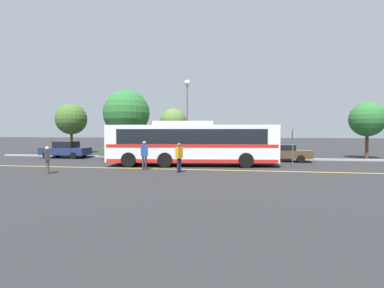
{
  "coord_description": "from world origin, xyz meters",
  "views": [
    {
      "loc": [
        4.67,
        -20.9,
        2.33
      ],
      "look_at": [
        1.22,
        -0.25,
        1.52
      ],
      "focal_mm": 28.0,
      "sensor_mm": 36.0,
      "label": 1
    }
  ],
  "objects": [
    {
      "name": "ground_plane",
      "position": [
        0.0,
        0.0,
        0.0
      ],
      "size": [
        220.0,
        220.0,
        0.0
      ],
      "primitive_type": "plane",
      "color": "#262628"
    },
    {
      "name": "lane_strip_0",
      "position": [
        1.22,
        -2.45,
        0.0
      ],
      "size": [
        31.64,
        0.2,
        0.01
      ],
      "primitive_type": "cube",
      "rotation": [
        0.0,
        0.0,
        1.57
      ],
      "color": "gold",
      "rests_on": "ground_plane"
    },
    {
      "name": "curb_strip",
      "position": [
        1.22,
        5.43,
        0.07
      ],
      "size": [
        39.64,
        0.36,
        0.15
      ],
      "primitive_type": "cube",
      "color": "#99999E",
      "rests_on": "ground_plane"
    },
    {
      "name": "transit_bus",
      "position": [
        1.21,
        -0.25,
        1.62
      ],
      "size": [
        12.13,
        3.83,
        3.11
      ],
      "rotation": [
        0.0,
        0.0,
        -1.45
      ],
      "color": "silver",
      "rests_on": "ground_plane"
    },
    {
      "name": "parked_car_0",
      "position": [
        -11.22,
        4.07,
        0.76
      ],
      "size": [
        4.4,
        1.92,
        1.53
      ],
      "rotation": [
        0.0,
        0.0,
        1.55
      ],
      "color": "navy",
      "rests_on": "ground_plane"
    },
    {
      "name": "parked_car_1",
      "position": [
        -5.06,
        3.9,
        0.76
      ],
      "size": [
        4.84,
        1.94,
        1.51
      ],
      "rotation": [
        0.0,
        0.0,
        -1.6
      ],
      "color": "#335B33",
      "rests_on": "ground_plane"
    },
    {
      "name": "parked_car_2",
      "position": [
        0.98,
        4.06,
        0.71
      ],
      "size": [
        4.62,
        2.07,
        1.42
      ],
      "rotation": [
        0.0,
        0.0,
        -1.59
      ],
      "color": "silver",
      "rests_on": "ground_plane"
    },
    {
      "name": "parked_car_3",
      "position": [
        7.77,
        3.93,
        0.7
      ],
      "size": [
        4.86,
        2.12,
        1.35
      ],
      "rotation": [
        0.0,
        0.0,
        1.49
      ],
      "color": "#4C3823",
      "rests_on": "ground_plane"
    },
    {
      "name": "pedestrian_0",
      "position": [
        -6.19,
        -5.61,
        0.87
      ],
      "size": [
        0.45,
        0.45,
        1.54
      ],
      "rotation": [
        0.0,
        0.0,
        5.51
      ],
      "color": "brown",
      "rests_on": "ground_plane"
    },
    {
      "name": "pedestrian_1",
      "position": [
        -1.34,
        -3.01,
        1.03
      ],
      "size": [
        0.47,
        0.41,
        1.8
      ],
      "rotation": [
        0.0,
        0.0,
        3.7
      ],
      "color": "#2D2D33",
      "rests_on": "ground_plane"
    },
    {
      "name": "pedestrian_2",
      "position": [
        1.08,
        -3.97,
        0.98
      ],
      "size": [
        0.39,
        0.47,
        1.72
      ],
      "rotation": [
        0.0,
        0.0,
        1.08
      ],
      "color": "#191E38",
      "rests_on": "ground_plane"
    },
    {
      "name": "bus_stop_sign",
      "position": [
        8.04,
        -0.04,
        1.61
      ],
      "size": [
        0.08,
        0.4,
        2.56
      ],
      "rotation": [
        0.0,
        0.0,
        -1.45
      ],
      "color": "#59595E",
      "rests_on": "ground_plane"
    },
    {
      "name": "street_lamp",
      "position": [
        -0.29,
        6.18,
        5.24
      ],
      "size": [
        0.53,
        0.53,
        7.14
      ],
      "color": "#59595E",
      "rests_on": "ground_plane"
    },
    {
      "name": "tree_0",
      "position": [
        -7.06,
        8.39,
        4.32
      ],
      "size": [
        4.73,
        4.73,
        6.69
      ],
      "color": "#513823",
      "rests_on": "ground_plane"
    },
    {
      "name": "tree_1",
      "position": [
        -14.14,
        9.85,
        3.82
      ],
      "size": [
        3.42,
        3.42,
        5.54
      ],
      "color": "#513823",
      "rests_on": "ground_plane"
    },
    {
      "name": "tree_2",
      "position": [
        15.7,
        8.02,
        3.5
      ],
      "size": [
        3.07,
        3.07,
        5.05
      ],
      "color": "#513823",
      "rests_on": "ground_plane"
    },
    {
      "name": "tree_3",
      "position": [
        -2.34,
        9.4,
        3.39
      ],
      "size": [
        2.8,
        2.8,
        4.81
      ],
      "color": "#513823",
      "rests_on": "ground_plane"
    }
  ]
}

